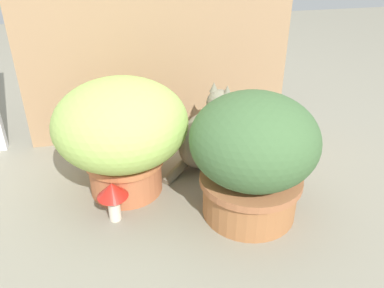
# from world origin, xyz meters

# --- Properties ---
(ground_plane) EXTENTS (6.00, 6.00, 0.00)m
(ground_plane) POSITION_xyz_m (0.00, 0.00, 0.00)
(ground_plane) COLOR gray
(cardboard_backdrop) EXTENTS (1.13, 0.03, 0.77)m
(cardboard_backdrop) POSITION_xyz_m (-0.01, 0.48, 0.38)
(cardboard_backdrop) COLOR tan
(cardboard_backdrop) RESTS_ON ground
(grass_planter) EXTENTS (0.45, 0.45, 0.41)m
(grass_planter) POSITION_xyz_m (-0.20, 0.08, 0.24)
(grass_planter) COLOR #BF6A42
(grass_planter) RESTS_ON ground
(leafy_planter) EXTENTS (0.40, 0.40, 0.42)m
(leafy_planter) POSITION_xyz_m (0.18, -0.14, 0.22)
(leafy_planter) COLOR #AB6B3E
(leafy_planter) RESTS_ON ground
(cat) EXTENTS (0.35, 0.30, 0.32)m
(cat) POSITION_xyz_m (0.12, 0.19, 0.12)
(cat) COLOR gray
(cat) RESTS_ON ground
(mushroom_ornament_red) EXTENTS (0.10, 0.10, 0.14)m
(mushroom_ornament_red) POSITION_xyz_m (-0.25, -0.08, 0.10)
(mushroom_ornament_red) COLOR #EEE0C8
(mushroom_ornament_red) RESTS_ON ground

